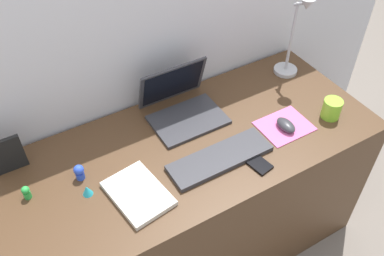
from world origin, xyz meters
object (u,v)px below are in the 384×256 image
mouse (286,125)px  coffee_mug (332,109)px  notebook_pad (138,194)px  toy_figurine_blue (79,172)px  picture_frame (7,156)px  toy_figurine_green (26,192)px  laptop (181,103)px  keyboard (220,158)px  desk_lamp (295,39)px  toy_figurine_cyan (87,190)px  cell_phone (255,162)px

mouse → coffee_mug: size_ratio=1.13×
notebook_pad → toy_figurine_blue: bearing=121.5°
picture_frame → toy_figurine_green: picture_frame is taller
laptop → toy_figurine_green: size_ratio=5.49×
laptop → mouse: bearing=-43.4°
keyboard → desk_lamp: desk_lamp is taller
toy_figurine_blue → toy_figurine_cyan: 0.08m
mouse → toy_figurine_cyan: bearing=173.4°
notebook_pad → picture_frame: 0.50m
cell_phone → coffee_mug: bearing=-3.4°
notebook_pad → coffee_mug: coffee_mug is taller
toy_figurine_blue → toy_figurine_green: 0.19m
keyboard → toy_figurine_blue: bearing=159.4°
toy_figurine_cyan → coffee_mug: bearing=-7.2°
desk_lamp → toy_figurine_green: 1.27m
cell_phone → desk_lamp: desk_lamp is taller
laptop → desk_lamp: bearing=-1.7°
picture_frame → toy_figurine_green: 0.17m
desk_lamp → toy_figurine_blue: (-1.06, -0.11, -0.16)m
laptop → cell_phone: (0.10, -0.39, -0.05)m
mouse → toy_figurine_cyan: toy_figurine_cyan is taller
toy_figurine_green → mouse: bearing=-10.6°
toy_figurine_green → toy_figurine_cyan: toy_figurine_green is taller
laptop → coffee_mug: 0.63m
cell_phone → picture_frame: bearing=141.4°
cell_phone → toy_figurine_cyan: (-0.60, 0.18, 0.02)m
mouse → toy_figurine_blue: bearing=167.7°
desk_lamp → picture_frame: bearing=177.2°
notebook_pad → toy_figurine_green: bearing=142.7°
notebook_pad → toy_figurine_cyan: size_ratio=5.88×
cell_phone → picture_frame: picture_frame is taller
toy_figurine_green → laptop: bearing=9.5°
cell_phone → coffee_mug: 0.43m
cell_phone → toy_figurine_green: (-0.78, 0.27, 0.02)m
laptop → desk_lamp: size_ratio=0.75×
toy_figurine_blue → notebook_pad: bearing=-50.4°
keyboard → mouse: 0.32m
toy_figurine_green → keyboard: bearing=-16.0°
cell_phone → notebook_pad: notebook_pad is taller
desk_lamp → picture_frame: desk_lamp is taller
desk_lamp → mouse: bearing=-131.5°
keyboard → toy_figurine_blue: (-0.49, 0.18, 0.02)m
toy_figurine_green → toy_figurine_cyan: size_ratio=1.34×
coffee_mug → toy_figurine_cyan: (-1.03, 0.13, -0.02)m
keyboard → notebook_pad: same height
mouse → notebook_pad: size_ratio=0.40×
toy_figurine_blue → toy_figurine_cyan: bearing=-92.3°
notebook_pad → toy_figurine_green: size_ratio=4.39×
laptop → cell_phone: bearing=-74.9°
keyboard → cell_phone: (0.11, -0.08, -0.01)m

